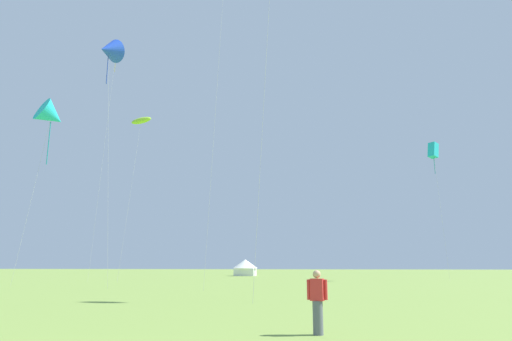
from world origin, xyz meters
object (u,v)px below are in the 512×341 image
object	(u,v)px
kite_lime_parafoil	(141,121)
person_spectator	(317,303)
kite_blue_delta	(109,50)
kite_cyan_box	(433,150)
festival_tent_right	(245,267)
kite_cyan_delta	(51,115)
kite_yellow_diamond	(115,62)

from	to	relation	value
kite_lime_parafoil	person_spectator	bearing A→B (deg)	-59.35
kite_blue_delta	person_spectator	distance (m)	36.33
kite_cyan_box	kite_lime_parafoil	bearing A→B (deg)	-168.00
kite_blue_delta	festival_tent_right	bearing A→B (deg)	83.06
kite_cyan_delta	person_spectator	distance (m)	40.03
kite_cyan_box	kite_blue_delta	size ratio (longest dim) A/B	0.76
kite_lime_parafoil	kite_cyan_box	distance (m)	37.69
kite_lime_parafoil	kite_cyan_delta	distance (m)	13.06
kite_yellow_diamond	festival_tent_right	xyz separation A→B (m)	(13.27, 27.21, -27.29)
kite_lime_parafoil	kite_yellow_diamond	world-z (taller)	kite_yellow_diamond
kite_cyan_box	festival_tent_right	xyz separation A→B (m)	(-28.41, 20.96, -14.80)
kite_blue_delta	festival_tent_right	xyz separation A→B (m)	(5.30, 43.58, -20.02)
festival_tent_right	kite_yellow_diamond	bearing A→B (deg)	-116.00
kite_lime_parafoil	kite_cyan_box	xyz separation A→B (m)	(36.72, 7.81, -3.34)
kite_cyan_box	kite_cyan_delta	bearing A→B (deg)	-154.23
kite_lime_parafoil	kite_yellow_diamond	xyz separation A→B (m)	(-4.96, 1.56, 9.15)
kite_cyan_box	person_spectator	world-z (taller)	kite_cyan_box
kite_yellow_diamond	kite_cyan_delta	distance (m)	18.31
kite_yellow_diamond	person_spectator	xyz separation A→B (m)	(27.23, -39.13, -28.03)
kite_lime_parafoil	kite_blue_delta	distance (m)	15.23
person_spectator	festival_tent_right	size ratio (longest dim) A/B	0.39
kite_cyan_box	festival_tent_right	distance (m)	38.28
kite_lime_parafoil	person_spectator	distance (m)	47.58
kite_cyan_delta	kite_blue_delta	bearing A→B (deg)	-21.67
person_spectator	kite_yellow_diamond	bearing A→B (deg)	124.83
kite_lime_parafoil	kite_cyan_box	world-z (taller)	kite_lime_parafoil
kite_blue_delta	person_spectator	size ratio (longest dim) A/B	13.26
kite_cyan_delta	person_spectator	size ratio (longest dim) A/B	10.53
kite_yellow_diamond	kite_cyan_delta	size ratio (longest dim) A/B	1.72
kite_lime_parafoil	festival_tent_right	world-z (taller)	kite_lime_parafoil
kite_blue_delta	kite_yellow_diamond	world-z (taller)	kite_yellow_diamond
kite_blue_delta	kite_cyan_delta	size ratio (longest dim) A/B	1.26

